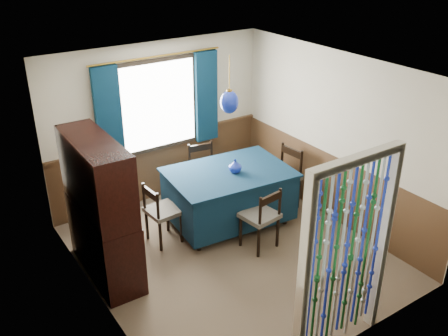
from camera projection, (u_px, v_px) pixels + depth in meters
floor at (231, 253)px, 6.74m from camera, size 4.00×4.00×0.00m
ceiling at (232, 71)px, 5.66m from camera, size 4.00×4.00×0.00m
wall_back at (158, 123)px, 7.69m from camera, size 3.60×0.00×3.60m
wall_front at (352, 247)px, 4.70m from camera, size 3.60×0.00×3.60m
wall_left at (93, 211)px, 5.30m from camera, size 0.00×4.00×4.00m
wall_right at (335, 139)px, 7.10m from camera, size 0.00×4.00×4.00m
wainscot_back at (161, 167)px, 8.01m from camera, size 3.60×0.00×3.60m
wainscot_front at (343, 308)px, 5.04m from camera, size 3.60×0.00×3.60m
wainscot_left at (102, 268)px, 5.63m from camera, size 0.00×4.00×4.00m
wainscot_right at (330, 186)px, 7.42m from camera, size 0.00×4.00×4.00m
window at (158, 105)px, 7.53m from camera, size 1.32×0.12×1.42m
doorway at (345, 261)px, 4.84m from camera, size 1.16×0.12×2.18m
dining_table at (229, 193)px, 7.26m from camera, size 1.84×1.36×0.84m
chair_near at (261, 217)px, 6.67m from camera, size 0.50×0.48×0.90m
chair_far at (204, 172)px, 7.88m from camera, size 0.52×0.51×0.93m
chair_left at (161, 212)px, 6.80m from camera, size 0.45×0.47×0.89m
chair_right at (283, 177)px, 7.67m from camera, size 0.50×0.52×0.97m
sideboard at (103, 230)px, 6.11m from camera, size 0.50×1.40×1.82m
pendant_lamp at (229, 102)px, 6.65m from camera, size 0.25×0.25×0.79m
vase_table at (235, 166)px, 7.04m from camera, size 0.22×0.22×0.18m
bowl_shelf at (109, 189)px, 5.69m from camera, size 0.29×0.29×0.06m
vase_sideboard at (97, 193)px, 6.16m from camera, size 0.24×0.24×0.20m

